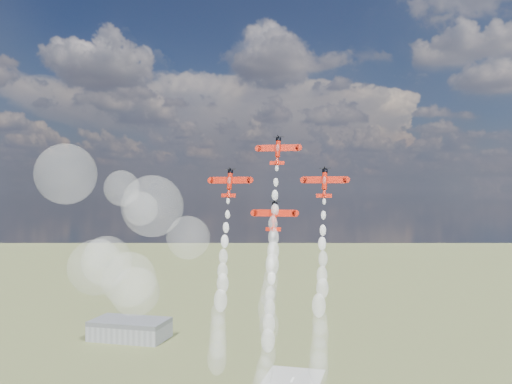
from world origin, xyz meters
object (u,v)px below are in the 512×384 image
at_px(plane_left, 230,183).
at_px(hangar, 130,329).
at_px(plane_lead, 278,150).
at_px(plane_right, 325,182).
at_px(plane_slot, 274,216).

bearing_deg(plane_left, hangar, 125.09).
height_order(plane_lead, plane_right, plane_lead).
bearing_deg(plane_slot, plane_left, 169.79).
bearing_deg(plane_right, plane_lead, 169.79).
bearing_deg(plane_left, plane_right, 0.00).
distance_m(hangar, plane_lead, 247.13).
bearing_deg(plane_right, hangar, 130.72).
xyz_separation_m(plane_left, plane_slot, (14.03, -2.53, -9.49)).
bearing_deg(plane_left, plane_slot, -10.21).
distance_m(hangar, plane_right, 253.25).
height_order(plane_lead, plane_slot, plane_lead).
relative_size(plane_lead, plane_right, 1.00).
xyz_separation_m(plane_lead, plane_right, (14.03, -2.53, -9.49)).
height_order(hangar, plane_left, plane_left).
distance_m(hangar, plane_left, 237.38).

